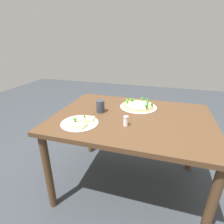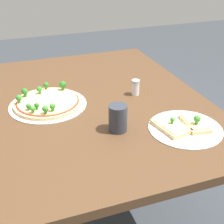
# 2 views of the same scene
# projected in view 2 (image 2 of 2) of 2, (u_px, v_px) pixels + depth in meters

# --- Properties ---
(ground_plane) EXTENTS (8.00, 8.00, 0.00)m
(ground_plane) POSITION_uv_depth(u_px,v_px,m) (101.00, 215.00, 1.82)
(ground_plane) COLOR #33383D
(dining_table) EXTENTS (1.30, 0.96, 0.76)m
(dining_table) POSITION_uv_depth(u_px,v_px,m) (99.00, 116.00, 1.49)
(dining_table) COLOR #4C331E
(dining_table) RESTS_ON ground_plane
(pizza_tray_whole) EXTENTS (0.34, 0.34, 0.07)m
(pizza_tray_whole) POSITION_uv_depth(u_px,v_px,m) (47.00, 102.00, 1.39)
(pizza_tray_whole) COLOR silver
(pizza_tray_whole) RESTS_ON dining_table
(pizza_tray_slice) EXTENTS (0.29, 0.29, 0.06)m
(pizza_tray_slice) POSITION_uv_depth(u_px,v_px,m) (184.00, 126.00, 1.22)
(pizza_tray_slice) COLOR silver
(pizza_tray_slice) RESTS_ON dining_table
(drinking_cup) EXTENTS (0.07, 0.07, 0.11)m
(drinking_cup) POSITION_uv_depth(u_px,v_px,m) (118.00, 118.00, 1.19)
(drinking_cup) COLOR #2D333D
(drinking_cup) RESTS_ON dining_table
(condiment_shaker) EXTENTS (0.04, 0.04, 0.08)m
(condiment_shaker) POSITION_uv_depth(u_px,v_px,m) (135.00, 87.00, 1.47)
(condiment_shaker) COLOR silver
(condiment_shaker) RESTS_ON dining_table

